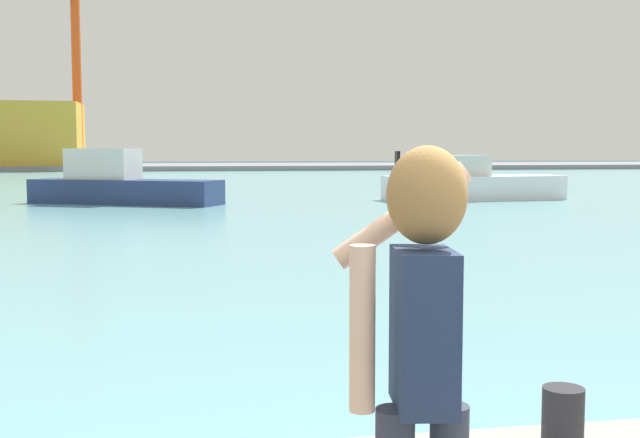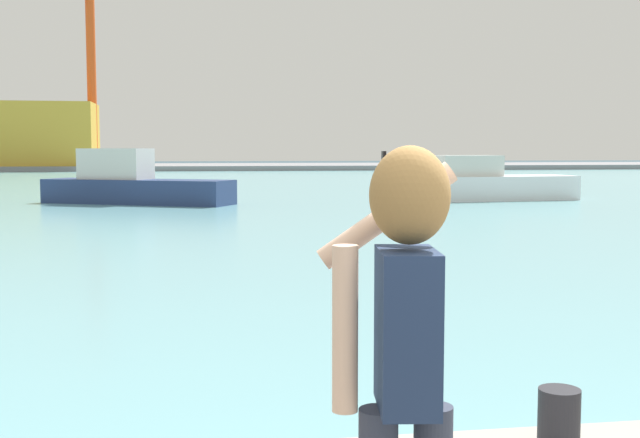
# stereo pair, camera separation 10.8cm
# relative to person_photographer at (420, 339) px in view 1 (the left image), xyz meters

# --- Properties ---
(ground_plane) EXTENTS (220.00, 220.00, 0.00)m
(ground_plane) POSITION_rel_person_photographer_xyz_m (0.84, 49.92, -1.55)
(ground_plane) COLOR #334751
(harbor_water) EXTENTS (140.00, 100.00, 0.02)m
(harbor_water) POSITION_rel_person_photographer_xyz_m (0.84, 51.92, -1.54)
(harbor_water) COLOR #6BA8B2
(harbor_water) RESTS_ON ground_plane
(far_shore_dock) EXTENTS (140.00, 20.00, 0.55)m
(far_shore_dock) POSITION_rel_person_photographer_xyz_m (0.84, 91.92, -1.28)
(far_shore_dock) COLOR gray
(far_shore_dock) RESTS_ON ground_plane
(person_photographer) EXTENTS (0.53, 0.56, 1.74)m
(person_photographer) POSITION_rel_person_photographer_xyz_m (0.00, 0.00, 0.00)
(person_photographer) COLOR #2D3342
(person_photographer) RESTS_ON quay_promenade
(harbor_bollard) EXTENTS (0.23, 0.23, 0.39)m
(harbor_bollard) POSITION_rel_person_photographer_xyz_m (1.30, 1.43, -0.87)
(harbor_bollard) COLOR black
(harbor_bollard) RESTS_ON quay_promenade
(boat_moored) EXTENTS (8.02, 5.46, 2.26)m
(boat_moored) POSITION_rel_person_photographer_xyz_m (-3.09, 30.83, -0.75)
(boat_moored) COLOR navy
(boat_moored) RESTS_ON harbor_water
(boat_moored_2) EXTENTS (8.09, 3.15, 1.97)m
(boat_moored_2) POSITION_rel_person_photographer_xyz_m (11.99, 30.77, -0.82)
(boat_moored_2) COLOR white
(boat_moored_2) RESTS_ON harbor_water
(warehouse_left) EXTENTS (16.11, 8.08, 6.72)m
(warehouse_left) POSITION_rel_person_photographer_xyz_m (-18.86, 87.03, 2.36)
(warehouse_left) COLOR gold
(warehouse_left) RESTS_ON far_shore_dock
(port_crane) EXTENTS (6.17, 6.71, 19.12)m
(port_crane) POSITION_rel_person_photographer_xyz_m (-11.71, 87.89, 10.05)
(port_crane) COLOR #D84C19
(port_crane) RESTS_ON far_shore_dock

